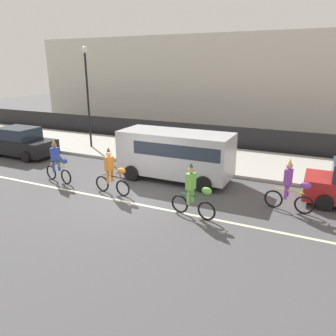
# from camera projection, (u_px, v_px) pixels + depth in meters

# --- Properties ---
(ground_plane) EXTENTS (80.00, 80.00, 0.00)m
(ground_plane) POSITION_uv_depth(u_px,v_px,m) (132.00, 197.00, 12.90)
(ground_plane) COLOR #4C4C4F
(road_centre_line) EXTENTS (36.00, 0.14, 0.01)m
(road_centre_line) POSITION_uv_depth(u_px,v_px,m) (125.00, 202.00, 12.47)
(road_centre_line) COLOR beige
(road_centre_line) RESTS_ON ground
(sidewalk_curb) EXTENTS (60.00, 5.00, 0.15)m
(sidewalk_curb) POSITION_uv_depth(u_px,v_px,m) (192.00, 156.00, 18.49)
(sidewalk_curb) COLOR #ADAAA3
(sidewalk_curb) RESTS_ON ground
(fence_line) EXTENTS (40.00, 0.08, 1.40)m
(fence_line) POSITION_uv_depth(u_px,v_px,m) (208.00, 136.00, 20.80)
(fence_line) COLOR black
(fence_line) RESTS_ON ground
(building_backdrop) EXTENTS (28.00, 8.00, 7.21)m
(building_backdrop) POSITION_uv_depth(u_px,v_px,m) (202.00, 82.00, 28.80)
(building_backdrop) COLOR beige
(building_backdrop) RESTS_ON ground
(parade_cyclist_cobalt) EXTENTS (1.70, 0.54, 1.92)m
(parade_cyclist_cobalt) POSITION_uv_depth(u_px,v_px,m) (58.00, 164.00, 14.36)
(parade_cyclist_cobalt) COLOR black
(parade_cyclist_cobalt) RESTS_ON ground
(parade_cyclist_orange) EXTENTS (1.72, 0.50, 1.92)m
(parade_cyclist_orange) POSITION_uv_depth(u_px,v_px,m) (112.00, 174.00, 13.00)
(parade_cyclist_orange) COLOR black
(parade_cyclist_orange) RESTS_ON ground
(parade_cyclist_lime) EXTENTS (1.71, 0.52, 1.92)m
(parade_cyclist_lime) POSITION_uv_depth(u_px,v_px,m) (193.00, 194.00, 11.01)
(parade_cyclist_lime) COLOR black
(parade_cyclist_lime) RESTS_ON ground
(parade_cyclist_purple) EXTENTS (1.72, 0.50, 1.92)m
(parade_cyclist_purple) POSITION_uv_depth(u_px,v_px,m) (290.00, 189.00, 11.46)
(parade_cyclist_purple) COLOR black
(parade_cyclist_purple) RESTS_ON ground
(parked_van_silver) EXTENTS (5.00, 2.22, 2.18)m
(parked_van_silver) POSITION_uv_depth(u_px,v_px,m) (177.00, 152.00, 14.54)
(parked_van_silver) COLOR silver
(parked_van_silver) RESTS_ON ground
(parked_car_black) EXTENTS (4.10, 1.92, 1.64)m
(parked_car_black) POSITION_uv_depth(u_px,v_px,m) (20.00, 143.00, 18.55)
(parked_car_black) COLOR black
(parked_car_black) RESTS_ON ground
(street_lamp_post) EXTENTS (0.36, 0.36, 5.86)m
(street_lamp_post) POSITION_uv_depth(u_px,v_px,m) (87.00, 83.00, 19.19)
(street_lamp_post) COLOR black
(street_lamp_post) RESTS_ON sidewalk_curb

